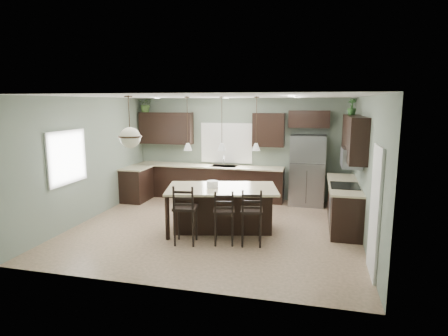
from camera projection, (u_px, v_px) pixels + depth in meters
ground at (215, 228)px, 8.11m from camera, size 6.00×6.00×0.00m
pantry_door at (375, 212)px, 5.75m from camera, size 0.04×0.82×2.04m
window_back at (227, 143)px, 10.55m from camera, size 1.35×0.02×1.00m
window_left at (66, 157)px, 7.78m from camera, size 0.02×1.10×1.00m
left_return_cabs at (137, 184)px, 10.29m from camera, size 0.60×0.90×0.90m
left_return_countertop at (137, 168)px, 10.21m from camera, size 0.66×0.96×0.04m
back_lower_cabs at (209, 182)px, 10.57m from camera, size 4.20×0.60×0.90m
back_countertop at (208, 166)px, 10.47m from camera, size 4.20×0.66×0.04m
sink_inset at (224, 166)px, 10.37m from camera, size 0.70×0.45×0.01m
faucet at (224, 161)px, 10.31m from camera, size 0.02×0.02×0.28m
back_upper_left at (166, 128)px, 10.75m from camera, size 1.55×0.34×0.90m
back_upper_right at (269, 130)px, 10.05m from camera, size 0.85×0.34×0.90m
fridge_header at (309, 119)px, 9.75m from camera, size 1.05×0.34×0.45m
right_lower_cabs at (344, 205)px, 8.23m from camera, size 0.60×2.35×0.90m
right_countertop at (344, 184)px, 8.15m from camera, size 0.66×2.35×0.04m
cooktop at (345, 186)px, 7.89m from camera, size 0.58×0.75×0.02m
wall_oven_front at (330, 207)px, 8.04m from camera, size 0.01×0.72×0.60m
right_upper_cabs at (354, 137)px, 7.94m from camera, size 0.34×2.35×0.90m
microwave at (351, 157)px, 7.76m from camera, size 0.40×0.75×0.40m
refrigerator at (307, 170)px, 9.82m from camera, size 0.90×0.74×1.85m
kitchen_island at (222, 209)px, 7.89m from camera, size 2.50×1.77×0.92m
serving_dish at (212, 184)px, 7.80m from camera, size 0.24×0.24×0.14m
bar_stool_left at (185, 214)px, 7.11m from camera, size 0.49×0.49×1.17m
bar_stool_center at (224, 217)px, 7.10m from camera, size 0.48×0.48×1.08m
bar_stool_right at (252, 217)px, 7.05m from camera, size 0.48×0.48×1.11m
pendant_left at (187, 124)px, 7.59m from camera, size 0.17×0.17×1.10m
pendant_center at (222, 124)px, 7.58m from camera, size 0.17×0.17×1.10m
pendant_right at (256, 124)px, 7.57m from camera, size 0.17×0.17×1.10m
chandelier at (129, 122)px, 6.69m from camera, size 0.42×0.42×0.94m
plant_back_left at (146, 104)px, 10.74m from camera, size 0.45×0.39×0.48m
plant_right_wall at (352, 107)px, 8.36m from camera, size 0.27×0.27×0.36m
room_shell at (215, 150)px, 7.82m from camera, size 6.00×6.00×6.00m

